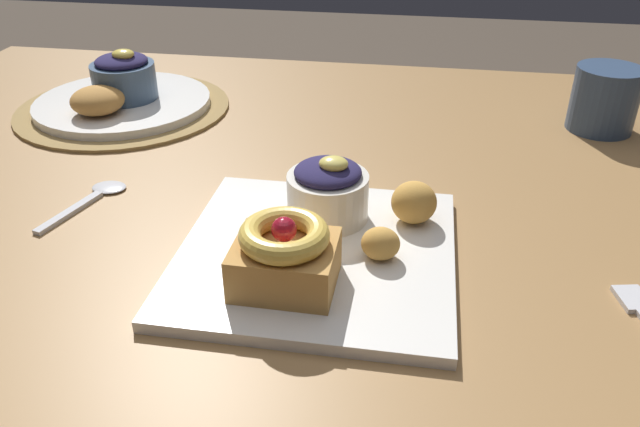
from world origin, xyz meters
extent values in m
cube|color=olive|center=(0.00, 0.00, 0.71)|extent=(1.31, 0.98, 0.04)
cylinder|color=olive|center=(-0.56, 0.40, 0.34)|extent=(0.07, 0.07, 0.69)
cylinder|color=olive|center=(0.56, 0.40, 0.34)|extent=(0.07, 0.07, 0.69)
cylinder|color=#997A47|center=(-0.29, 0.20, 0.73)|extent=(0.32, 0.32, 0.00)
cube|color=white|center=(0.07, -0.14, 0.74)|extent=(0.26, 0.26, 0.01)
cube|color=#C68E47|center=(0.05, -0.20, 0.76)|extent=(0.09, 0.08, 0.04)
torus|color=#E5BC4C|center=(0.05, -0.20, 0.79)|extent=(0.08, 0.08, 0.02)
sphere|color=maroon|center=(0.05, -0.20, 0.80)|extent=(0.02, 0.02, 0.02)
cylinder|color=silver|center=(0.07, -0.08, 0.77)|extent=(0.08, 0.08, 0.05)
ellipsoid|color=#28234C|center=(0.07, -0.08, 0.79)|extent=(0.07, 0.07, 0.02)
ellipsoid|color=#EAD666|center=(0.07, -0.08, 0.81)|extent=(0.03, 0.03, 0.01)
ellipsoid|color=gold|center=(0.13, -0.14, 0.76)|extent=(0.04, 0.03, 0.03)
ellipsoid|color=gold|center=(0.16, -0.07, 0.76)|extent=(0.05, 0.05, 0.04)
cylinder|color=white|center=(-0.29, 0.20, 0.74)|extent=(0.26, 0.26, 0.01)
cylinder|color=#3D5675|center=(-0.28, 0.21, 0.77)|extent=(0.09, 0.09, 0.05)
ellipsoid|color=#28234C|center=(-0.28, 0.21, 0.80)|extent=(0.08, 0.08, 0.02)
ellipsoid|color=#E5CC56|center=(-0.28, 0.20, 0.82)|extent=(0.03, 0.03, 0.01)
ellipsoid|color=#B77F3D|center=(-0.30, 0.14, 0.77)|extent=(0.07, 0.07, 0.04)
cube|color=silver|center=(0.35, -0.16, 0.73)|extent=(0.03, 0.04, 0.00)
cube|color=silver|center=(-0.21, -0.10, 0.73)|extent=(0.03, 0.09, 0.00)
ellipsoid|color=silver|center=(-0.20, -0.04, 0.73)|extent=(0.04, 0.03, 0.00)
cylinder|color=#334766|center=(0.40, 0.24, 0.77)|extent=(0.09, 0.09, 0.09)
camera|label=1|loc=(0.15, -0.64, 1.08)|focal=35.55mm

